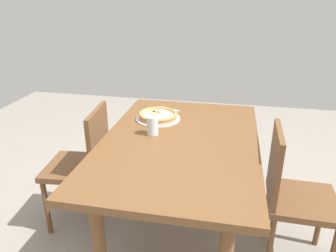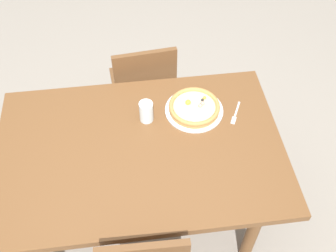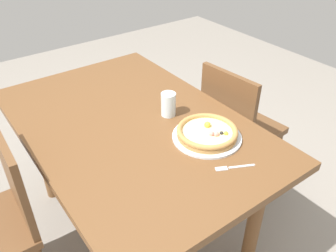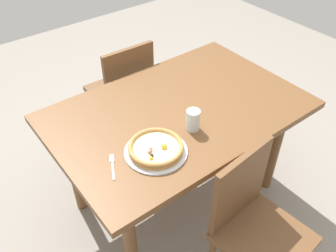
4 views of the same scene
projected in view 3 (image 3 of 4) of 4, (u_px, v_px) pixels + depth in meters
ground_plane at (139, 226)px, 2.11m from camera, size 6.00×6.00×0.00m
dining_table at (133, 138)px, 1.73m from camera, size 1.44×0.95×0.76m
chair_near at (237, 127)px, 2.12m from camera, size 0.43×0.43×0.89m
plate at (207, 137)px, 1.57m from camera, size 0.31×0.31×0.01m
pizza at (207, 132)px, 1.56m from camera, size 0.27×0.27×0.05m
fork at (232, 168)px, 1.40m from camera, size 0.09×0.16×0.00m
drinking_glass at (168, 104)px, 1.70m from camera, size 0.07×0.07×0.12m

